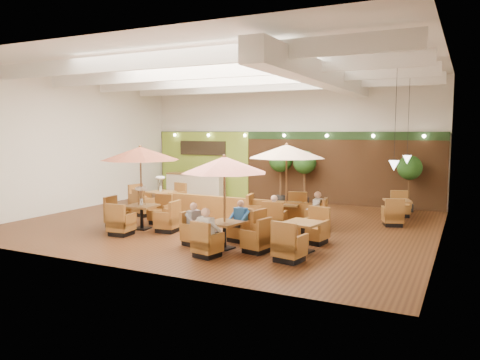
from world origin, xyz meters
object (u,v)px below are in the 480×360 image
Objects in this scene: table_5 at (397,211)px; topiary_1 at (305,164)px; table_2 at (286,171)px; diner_4 at (316,207)px; table_1 at (224,185)px; table_4 at (292,236)px; diner_2 at (195,219)px; diner_1 at (240,216)px; booth_divider at (241,210)px; table_0 at (141,173)px; table_3 at (155,200)px; topiary_0 at (281,163)px; service_counter at (196,185)px; topiary_2 at (410,170)px; diner_0 at (207,228)px; diner_3 at (274,210)px.

table_5 is 5.04m from topiary_1.
table_2 reaches higher than table_5.
topiary_1 is (-1.03, 5.04, -0.15)m from table_2.
table_5 is at bearing -41.96° from diner_4.
table_4 is at bearing 30.98° from table_1.
table_1 is 1.42m from diner_2.
diner_1 is (-0.49, -2.57, -1.18)m from table_2.
diner_2 reaches higher than booth_divider.
diner_4 is at bearing 161.20° from diner_2.
table_0 is 5.88m from diner_4.
topiary_1 is at bearing 131.89° from table_5.
diner_2 is at bearing -28.43° from table_3.
table_0 reaches higher than topiary_0.
table_2 reaches higher than service_counter.
diner_4 is at bearing 9.48° from table_3.
table_4 is at bearing 119.50° from diner_2.
table_1 reaches higher than table_4.
table_4 is (1.75, 0.63, -1.40)m from table_1.
topiary_2 is 10.32m from diner_0.
service_counter is at bearing -177.39° from topiary_0.
booth_divider is 2.28m from table_2.
table_5 is 6.05m from topiary_0.
table_5 is (9.80, -2.09, -0.21)m from service_counter.
diner_3 is (-3.38, -6.09, -0.95)m from topiary_2.
diner_1 is at bearing 151.47° from diner_2.
service_counter is 10.01m from topiary_2.
topiary_0 is at bearing 99.70° from diner_3.
table_2 is 1.17× the size of topiary_0.
table_1 is at bearing -111.00° from diner_3.
diner_0 reaches higher than service_counter.
topiary_2 is 2.72× the size of diner_0.
table_3 is at bearing 164.24° from table_4.
diner_4 is (5.23, 2.44, -1.11)m from table_0.
table_0 is 3.39× the size of diner_4.
topiary_2 is (3.38, 5.04, -0.23)m from table_2.
table_4 is at bearing -42.72° from booth_divider.
topiary_0 is 9.73m from diner_0.
table_4 is at bearing -10.25° from table_0.
topiary_0 reaches higher than diner_0.
diner_0 reaches higher than diner_1.
topiary_0 is 7.87m from diner_1.
table_5 is 3.65× the size of diner_2.
diner_1 is (-3.87, -7.61, -0.95)m from topiary_2.
diner_2 is (4.45, -4.13, 0.28)m from table_3.
diner_2 is (-0.96, -0.96, -0.00)m from diner_1.
table_2 reaches higher than table_3.
topiary_2 is (0.14, 2.29, 1.33)m from table_5.
table_2 is 1.58m from diner_3.
topiary_1 is at bearing 89.68° from diner_3.
topiary_1 is (0.70, 4.99, 1.34)m from booth_divider.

